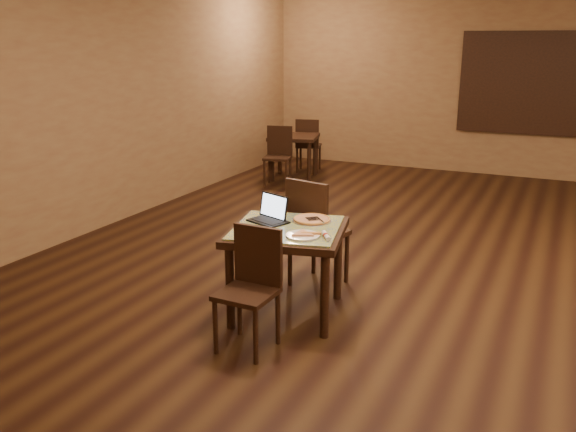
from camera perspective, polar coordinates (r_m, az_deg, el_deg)
The scene contains 17 objects.
ground at distance 6.32m, azimuth 13.03°, elevation -5.02°, with size 10.00×10.00×0.00m, color black.
wall_back at distance 10.88m, azimuth 19.38°, elevation 11.44°, with size 8.00×0.02×3.00m, color olive.
wall_left at distance 7.78m, azimuth -16.73°, elevation 10.08°, with size 0.02×10.00×3.00m, color olive.
mural at distance 10.79m, azimuth 22.06°, elevation 11.41°, with size 2.34×0.05×1.64m.
tiled_table at distance 5.03m, azimuth -0.10°, elevation -2.14°, with size 1.10×1.10×0.76m.
chair_main_near at distance 4.56m, azimuth -3.40°, elevation -6.08°, with size 0.41×0.41×0.92m.
chair_main_far at distance 5.59m, azimuth 2.38°, elevation -1.05°, with size 0.54×0.54×1.04m.
laptop at distance 5.15m, azimuth -1.64°, elevation 0.16°, with size 0.37×0.35×0.22m.
plate at distance 4.75m, azimuth 1.38°, elevation -1.85°, with size 0.27×0.27×0.01m, color white.
pizza_slice at distance 4.75m, azimuth 1.38°, elevation -1.67°, with size 0.20×0.20×0.02m, color beige, non-canonical shape.
pizza_pan at distance 5.16m, azimuth 2.24°, elevation -0.43°, with size 0.33×0.33×0.01m, color silver.
pizza_whole at distance 5.15m, azimuth 2.25°, elevation -0.29°, with size 0.32×0.32×0.02m.
spatula at distance 5.13m, azimuth 2.37°, elevation -0.27°, with size 0.11×0.27×0.01m, color silver.
napkin_roll at distance 4.72m, azimuth 3.58°, elevation -1.86°, with size 0.13×0.17×0.04m.
other_table_b at distance 10.12m, azimuth 0.56°, elevation 6.88°, with size 0.93×0.93×0.72m.
other_table_b_chair_near at distance 9.66m, azimuth -0.89°, elevation 5.99°, with size 0.49×0.49×0.93m.
other_table_b_chair_far at distance 10.62m, azimuth 1.88°, elevation 6.92°, with size 0.49×0.49×0.93m.
Camera 1 is at (1.14, -5.79, 2.25)m, focal length 38.00 mm.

